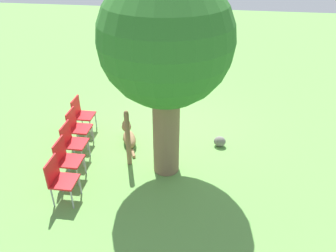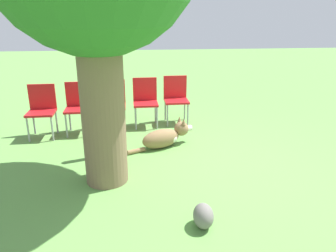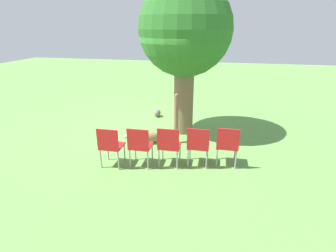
{
  "view_description": "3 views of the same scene",
  "coord_description": "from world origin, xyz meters",
  "px_view_note": "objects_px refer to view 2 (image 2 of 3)",
  "views": [
    {
      "loc": [
        -0.95,
        6.32,
        4.23
      ],
      "look_at": [
        -0.1,
        0.9,
        0.94
      ],
      "focal_mm": 35.0,
      "sensor_mm": 36.0,
      "label": 1
    },
    {
      "loc": [
        -3.83,
        0.66,
        2.0
      ],
      "look_at": [
        1.03,
        0.16,
        0.3
      ],
      "focal_mm": 35.0,
      "sensor_mm": 36.0,
      "label": 2
    },
    {
      "loc": [
        6.62,
        2.04,
        2.76
      ],
      "look_at": [
        1.2,
        0.89,
        0.63
      ],
      "focal_mm": 28.0,
      "sensor_mm": 36.0,
      "label": 3
    }
  ],
  "objects_px": {
    "red_chair_4": "(42,107)",
    "red_chair_1": "(145,99)",
    "red_chair_2": "(113,101)",
    "dog": "(166,137)",
    "red_chair_0": "(176,96)",
    "red_chair_3": "(79,104)",
    "fence_post": "(113,113)"
  },
  "relations": [
    {
      "from": "red_chair_0",
      "to": "red_chair_3",
      "type": "distance_m",
      "value": 1.79
    },
    {
      "from": "red_chair_3",
      "to": "fence_post",
      "type": "bearing_deg",
      "value": 30.83
    },
    {
      "from": "dog",
      "to": "red_chair_0",
      "type": "distance_m",
      "value": 1.31
    },
    {
      "from": "red_chair_1",
      "to": "red_chair_3",
      "type": "bearing_deg",
      "value": -78.08
    },
    {
      "from": "red_chair_1",
      "to": "red_chair_4",
      "type": "relative_size",
      "value": 1.0
    },
    {
      "from": "red_chair_0",
      "to": "fence_post",
      "type": "bearing_deg",
      "value": -38.05
    },
    {
      "from": "dog",
      "to": "red_chair_3",
      "type": "xyz_separation_m",
      "value": [
        0.83,
        1.43,
        0.34
      ]
    },
    {
      "from": "red_chair_0",
      "to": "red_chair_3",
      "type": "xyz_separation_m",
      "value": [
        -0.4,
        1.74,
        0.0
      ]
    },
    {
      "from": "red_chair_0",
      "to": "red_chair_4",
      "type": "xyz_separation_m",
      "value": [
        -0.53,
        2.33,
        0.0
      ]
    },
    {
      "from": "fence_post",
      "to": "red_chair_3",
      "type": "bearing_deg",
      "value": 31.69
    },
    {
      "from": "dog",
      "to": "fence_post",
      "type": "bearing_deg",
      "value": 171.24
    },
    {
      "from": "red_chair_2",
      "to": "red_chair_3",
      "type": "xyz_separation_m",
      "value": [
        -0.13,
        0.58,
        0.0
      ]
    },
    {
      "from": "dog",
      "to": "red_chair_3",
      "type": "bearing_deg",
      "value": 125.48
    },
    {
      "from": "red_chair_1",
      "to": "red_chair_2",
      "type": "distance_m",
      "value": 0.6
    },
    {
      "from": "red_chair_3",
      "to": "red_chair_4",
      "type": "bearing_deg",
      "value": -78.08
    },
    {
      "from": "dog",
      "to": "red_chair_4",
      "type": "height_order",
      "value": "red_chair_4"
    },
    {
      "from": "red_chair_1",
      "to": "red_chair_4",
      "type": "xyz_separation_m",
      "value": [
        -0.4,
        1.74,
        0.0
      ]
    },
    {
      "from": "red_chair_2",
      "to": "red_chair_3",
      "type": "height_order",
      "value": "same"
    },
    {
      "from": "fence_post",
      "to": "red_chair_2",
      "type": "bearing_deg",
      "value": 3.21
    },
    {
      "from": "red_chair_3",
      "to": "red_chair_4",
      "type": "height_order",
      "value": "same"
    },
    {
      "from": "red_chair_0",
      "to": "red_chair_3",
      "type": "height_order",
      "value": "same"
    },
    {
      "from": "red_chair_1",
      "to": "red_chair_2",
      "type": "height_order",
      "value": "same"
    },
    {
      "from": "fence_post",
      "to": "red_chair_0",
      "type": "bearing_deg",
      "value": -37.2
    },
    {
      "from": "red_chair_2",
      "to": "red_chair_4",
      "type": "relative_size",
      "value": 1.0
    },
    {
      "from": "red_chair_0",
      "to": "red_chair_4",
      "type": "relative_size",
      "value": 1.0
    },
    {
      "from": "red_chair_1",
      "to": "red_chair_4",
      "type": "height_order",
      "value": "same"
    },
    {
      "from": "red_chair_0",
      "to": "red_chair_1",
      "type": "height_order",
      "value": "same"
    },
    {
      "from": "red_chair_1",
      "to": "red_chair_3",
      "type": "height_order",
      "value": "same"
    },
    {
      "from": "dog",
      "to": "red_chair_0",
      "type": "height_order",
      "value": "red_chair_0"
    },
    {
      "from": "fence_post",
      "to": "red_chair_1",
      "type": "height_order",
      "value": "fence_post"
    },
    {
      "from": "dog",
      "to": "red_chair_1",
      "type": "relative_size",
      "value": 1.21
    },
    {
      "from": "red_chair_4",
      "to": "red_chair_1",
      "type": "bearing_deg",
      "value": 101.92
    }
  ]
}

